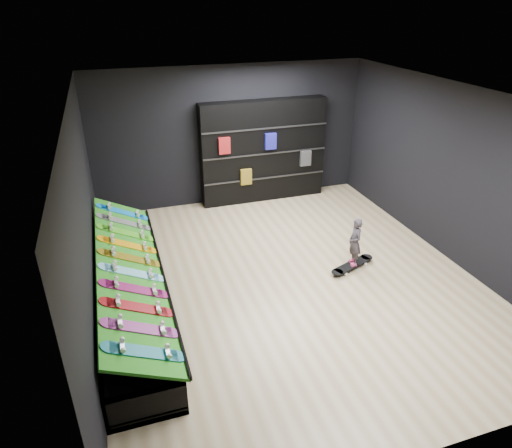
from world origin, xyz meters
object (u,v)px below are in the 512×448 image
object	(u,v)px
display_rack	(131,293)
child	(354,251)
floor_skateboard	(352,266)
back_shelving	(263,151)

from	to	relation	value
display_rack	child	xyz separation A→B (m)	(3.72, -0.07, 0.10)
floor_skateboard	back_shelving	bearing A→B (deg)	77.13
child	display_rack	bearing A→B (deg)	-83.07
back_shelving	floor_skateboard	size ratio (longest dim) A/B	2.89
child	back_shelving	bearing A→B (deg)	-163.87
floor_skateboard	child	bearing A→B (deg)	0.00
display_rack	child	bearing A→B (deg)	-1.06
display_rack	child	world-z (taller)	child
back_shelving	child	bearing A→B (deg)	-81.85
back_shelving	child	distance (m)	3.51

